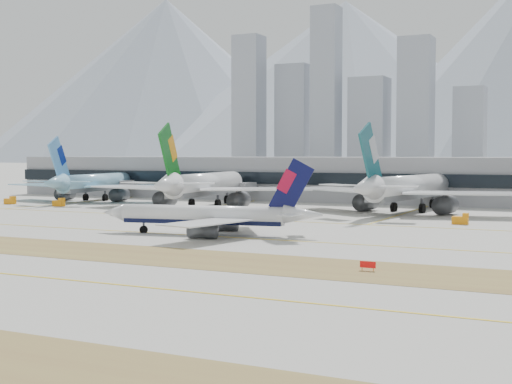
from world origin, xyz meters
The scene contains 13 objects.
ground centered at (0.00, 0.00, 0.00)m, with size 3000.00×3000.00×0.00m, color #A4A19A.
apron_markings centered at (0.00, -53.95, 0.02)m, with size 360.00×122.22×0.06m.
taxiing_airliner centered at (-0.68, -2.84, 3.71)m, with size 45.62×39.20×15.40m.
widebody_korean centered at (-87.78, 70.63, 5.84)m, with size 60.88×60.19×21.96m.
widebody_eva centered at (-37.50, 58.35, 6.54)m, with size 68.28×67.44×24.59m.
widebody_cathay centered at (20.97, 68.19, 6.42)m, with size 67.11×66.26×24.16m.
terminal centered at (0.00, 114.84, 7.50)m, with size 280.00×43.10×15.00m.
hold_sign_right centered at (40.16, -32.00, 0.88)m, with size 2.20×0.15×1.35m.
gse_extra centered at (-101.42, 45.88, 1.05)m, with size 3.55×2.00×2.60m.
gse_a centered at (-80.82, 45.17, 1.05)m, with size 3.55×2.00×2.60m.
gse_c centered at (40.27, 40.50, 1.05)m, with size 3.55×2.00×2.60m.
gse_b centered at (-16.84, 36.06, 1.05)m, with size 3.55×2.00×2.60m.
city_skyline centered at (-106.76, 453.42, 49.80)m, with size 342.00×49.80×140.00m.
Camera 1 is at (68.01, -125.21, 15.82)m, focal length 50.00 mm.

